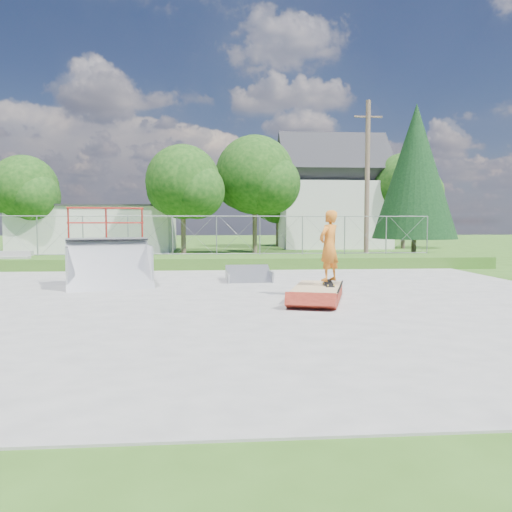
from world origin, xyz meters
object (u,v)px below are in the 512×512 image
(grind_box, at_px, (318,293))
(flat_bank_ramp, at_px, (249,275))
(quarter_pipe, at_px, (109,247))
(skater, at_px, (329,249))

(grind_box, height_order, flat_bank_ramp, flat_bank_ramp)
(flat_bank_ramp, bearing_deg, grind_box, -71.15)
(quarter_pipe, xyz_separation_m, skater, (6.26, -2.73, 0.08))
(grind_box, bearing_deg, flat_bank_ramp, 128.04)
(grind_box, height_order, skater, skater)
(quarter_pipe, bearing_deg, grind_box, -40.99)
(flat_bank_ramp, distance_m, skater, 4.50)
(grind_box, bearing_deg, skater, 34.06)
(grind_box, relative_size, flat_bank_ramp, 1.63)
(grind_box, distance_m, skater, 1.20)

